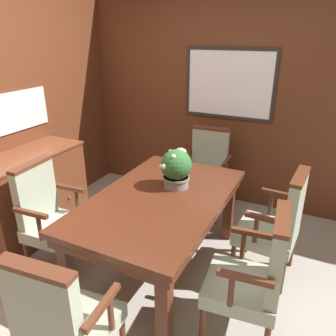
# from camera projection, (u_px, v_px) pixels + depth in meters

# --- Properties ---
(ground_plane) EXTENTS (14.00, 14.00, 0.00)m
(ground_plane) POSITION_uv_depth(u_px,v_px,m) (140.00, 284.00, 2.80)
(ground_plane) COLOR #A39E93
(wall_back) EXTENTS (7.20, 0.08, 2.45)m
(wall_back) POSITION_uv_depth(u_px,v_px,m) (217.00, 102.00, 3.89)
(wall_back) COLOR #5B2D19
(wall_back) RESTS_ON ground_plane
(dining_table) EXTENTS (1.01, 1.67, 0.73)m
(dining_table) POSITION_uv_depth(u_px,v_px,m) (160.00, 207.00, 2.76)
(dining_table) COLOR #4C2314
(dining_table) RESTS_ON ground_plane
(chair_left_near) EXTENTS (0.51, 0.54, 0.99)m
(chair_left_near) POSITION_uv_depth(u_px,v_px,m) (49.00, 215.00, 2.85)
(chair_left_near) COLOR #562B19
(chair_left_near) RESTS_ON ground_plane
(chair_right_near) EXTENTS (0.52, 0.55, 0.99)m
(chair_right_near) POSITION_uv_depth(u_px,v_px,m) (255.00, 275.00, 2.15)
(chair_right_near) COLOR #562B19
(chair_right_near) RESTS_ON ground_plane
(chair_head_near) EXTENTS (0.55, 0.52, 0.99)m
(chair_head_near) POSITION_uv_depth(u_px,v_px,m) (62.00, 322.00, 1.80)
(chair_head_near) COLOR #562B19
(chair_head_near) RESTS_ON ground_plane
(chair_right_far) EXTENTS (0.51, 0.54, 0.99)m
(chair_right_far) POSITION_uv_depth(u_px,v_px,m) (277.00, 223.00, 2.72)
(chair_right_far) COLOR #562B19
(chair_right_far) RESTS_ON ground_plane
(chair_head_far) EXTENTS (0.53, 0.50, 0.99)m
(chair_head_far) POSITION_uv_depth(u_px,v_px,m) (207.00, 169.00, 3.80)
(chair_head_far) COLOR #562B19
(chair_head_far) RESTS_ON ground_plane
(potted_plant) EXTENTS (0.28, 0.28, 0.35)m
(potted_plant) POSITION_uv_depth(u_px,v_px,m) (176.00, 168.00, 2.82)
(potted_plant) COLOR gray
(potted_plant) RESTS_ON dining_table
(sideboard_cabinet) EXTENTS (0.52, 1.14, 0.89)m
(sideboard_cabinet) POSITION_uv_depth(u_px,v_px,m) (32.00, 195.00, 3.36)
(sideboard_cabinet) COLOR brown
(sideboard_cabinet) RESTS_ON ground_plane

